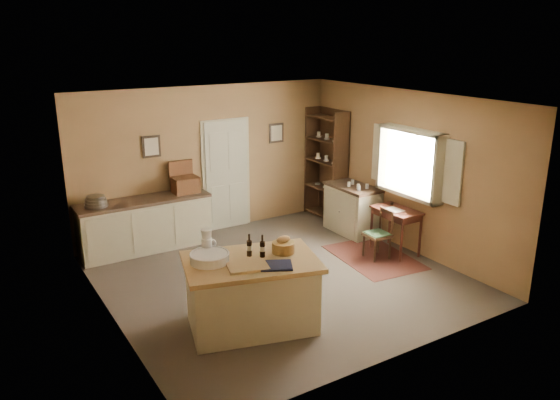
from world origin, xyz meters
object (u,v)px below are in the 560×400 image
at_px(right_cabinet, 352,209).
at_px(shelving_unit, 328,164).
at_px(work_island, 251,291).
at_px(writing_desk, 396,215).
at_px(desk_chair, 377,235).
at_px(sideboard, 145,223).

distance_m(right_cabinet, shelving_unit, 1.19).
distance_m(work_island, right_cabinet, 3.82).
xyz_separation_m(writing_desk, shelving_unit, (0.16, 2.15, 0.42)).
bearing_deg(shelving_unit, right_cabinet, -98.94).
bearing_deg(work_island, desk_chair, 32.01).
relative_size(writing_desk, shelving_unit, 0.37).
height_order(writing_desk, desk_chair, writing_desk).
bearing_deg(writing_desk, sideboard, 146.46).
distance_m(work_island, shelving_unit, 4.59).
bearing_deg(right_cabinet, writing_desk, -89.99).
bearing_deg(desk_chair, right_cabinet, 73.72).
bearing_deg(shelving_unit, sideboard, 176.90).
bearing_deg(right_cabinet, shelving_unit, 81.06).
height_order(right_cabinet, shelving_unit, shelving_unit).
xyz_separation_m(sideboard, shelving_unit, (3.70, -0.20, 0.60)).
distance_m(work_island, sideboard, 3.22).
xyz_separation_m(work_island, desk_chair, (2.83, 0.84, -0.08)).
relative_size(work_island, right_cabinet, 1.74).
height_order(work_island, writing_desk, work_island).
bearing_deg(work_island, writing_desk, 30.41).
height_order(writing_desk, right_cabinet, right_cabinet).
distance_m(writing_desk, right_cabinet, 1.17).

